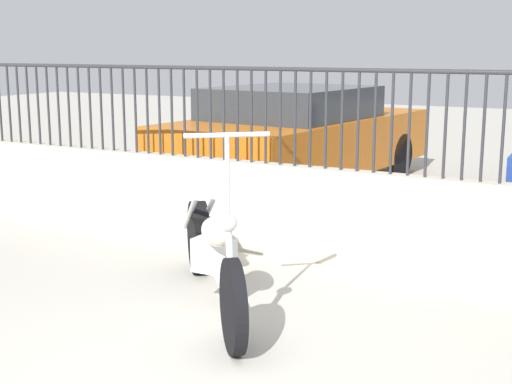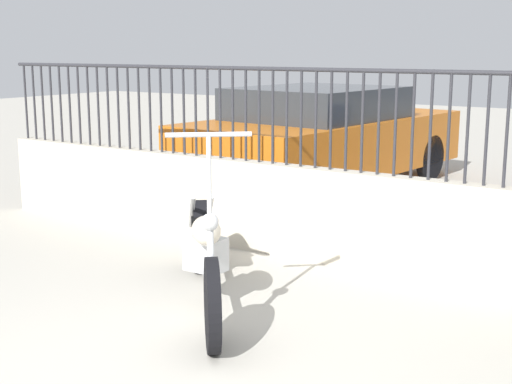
% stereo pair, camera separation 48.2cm
% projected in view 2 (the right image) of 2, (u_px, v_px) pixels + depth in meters
% --- Properties ---
extents(low_wall, '(8.57, 0.18, 0.81)m').
position_uv_depth(low_wall, '(367.00, 222.00, 5.88)').
color(low_wall, beige).
rests_on(low_wall, ground_plane).
extents(fence_railing, '(8.57, 0.04, 0.85)m').
position_uv_depth(fence_railing, '(371.00, 108.00, 5.69)').
color(fence_railing, '#2D2D33').
rests_on(fence_railing, low_wall).
extents(motorcycle_white, '(1.58, 1.82, 1.33)m').
position_uv_depth(motorcycle_white, '(205.00, 250.00, 5.18)').
color(motorcycle_white, black).
rests_on(motorcycle_white, ground_plane).
extents(car_orange, '(2.30, 4.36, 1.33)m').
position_uv_depth(car_orange, '(323.00, 136.00, 9.36)').
color(car_orange, black).
rests_on(car_orange, ground_plane).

